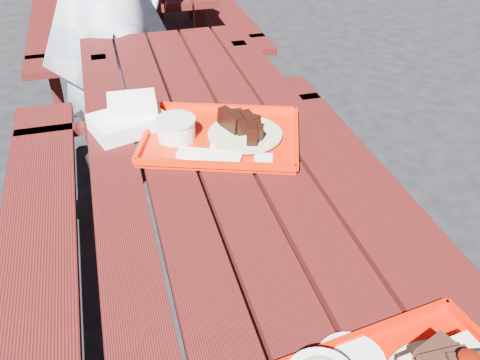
# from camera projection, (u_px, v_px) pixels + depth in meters

# --- Properties ---
(ground) EXTENTS (60.00, 60.00, 0.00)m
(ground) POSITION_uv_depth(u_px,v_px,m) (229.00, 344.00, 1.93)
(ground) COLOR black
(ground) RESTS_ON ground
(picnic_table_near) EXTENTS (1.41, 2.40, 0.75)m
(picnic_table_near) POSITION_uv_depth(u_px,v_px,m) (227.00, 223.00, 1.61)
(picnic_table_near) COLOR #49100E
(picnic_table_near) RESTS_ON ground
(far_tray) EXTENTS (0.56, 0.50, 0.08)m
(far_tray) POSITION_uv_depth(u_px,v_px,m) (219.00, 134.00, 1.62)
(far_tray) COLOR red
(far_tray) RESTS_ON picnic_table_near
(white_cloth) EXTENTS (0.26, 0.22, 0.09)m
(white_cloth) POSITION_uv_depth(u_px,v_px,m) (129.00, 118.00, 1.68)
(white_cloth) COLOR white
(white_cloth) RESTS_ON picnic_table_near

